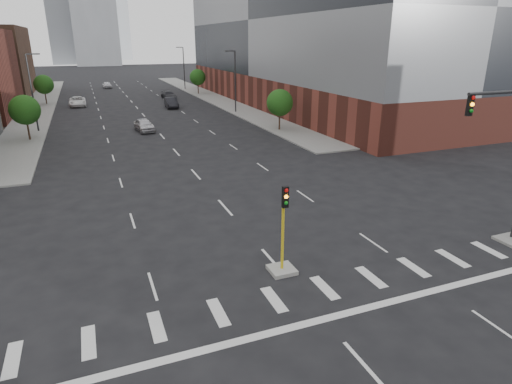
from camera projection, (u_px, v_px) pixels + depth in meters
sidewalk_left_far at (40, 105)px, 72.31m from camera, size 5.00×92.00×0.15m
sidewalk_right_far at (211, 97)px, 82.70m from camera, size 5.00×92.00×0.15m
building_right_main at (315, 37)px, 71.79m from camera, size 24.00×70.00×22.00m
tower_mid at (93, 11)px, 180.49m from camera, size 18.00×18.00×44.00m
median_traffic_signal at (283, 254)px, 20.24m from camera, size 1.20×1.20×4.40m
streetlight_right_a at (235, 79)px, 63.85m from camera, size 1.60×0.22×9.07m
streetlight_right_b at (183, 66)px, 94.50m from camera, size 1.60×0.22×9.07m
streetlight_left at (32, 90)px, 50.18m from camera, size 1.60×0.22×9.07m
tree_left_near at (25, 110)px, 46.14m from camera, size 3.20×3.20×4.85m
tree_left_far at (44, 84)px, 72.42m from camera, size 3.20×3.20×4.85m
tree_right_near at (280, 103)px, 51.46m from camera, size 3.20×3.20×4.85m
tree_right_far at (198, 77)px, 86.49m from camera, size 3.20×3.20×4.85m
car_near_left at (144, 125)px, 51.91m from camera, size 2.33×4.67×1.53m
car_mid_right at (171, 103)px, 69.94m from camera, size 2.01×5.15×1.67m
car_far_left at (77, 101)px, 71.62m from camera, size 2.61×5.65×1.57m
car_deep_right at (169, 95)px, 80.76m from camera, size 2.42×5.00×1.40m
car_distant at (107, 85)px, 98.27m from camera, size 2.08×4.44×1.47m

